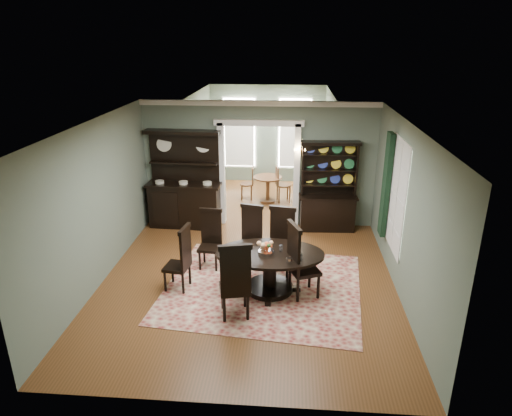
{
  "coord_description": "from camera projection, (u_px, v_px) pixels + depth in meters",
  "views": [
    {
      "loc": [
        0.75,
        -7.48,
        4.39
      ],
      "look_at": [
        0.12,
        0.6,
        1.3
      ],
      "focal_mm": 32.0,
      "sensor_mm": 36.0,
      "label": 1
    }
  ],
  "objects": [
    {
      "name": "room",
      "position": [
        247.0,
        205.0,
        8.06
      ],
      "size": [
        5.51,
        6.01,
        3.01
      ],
      "color": "brown",
      "rests_on": "ground"
    },
    {
      "name": "parlor",
      "position": [
        265.0,
        141.0,
        13.2
      ],
      "size": [
        3.51,
        3.5,
        3.01
      ],
      "color": "brown",
      "rests_on": "ground"
    },
    {
      "name": "doorway_trim",
      "position": [
        259.0,
        160.0,
        10.8
      ],
      "size": [
        2.08,
        0.25,
        2.57
      ],
      "color": "silver",
      "rests_on": "floor"
    },
    {
      "name": "right_window",
      "position": [
        392.0,
        191.0,
        8.68
      ],
      "size": [
        0.15,
        1.47,
        2.12
      ],
      "color": "white",
      "rests_on": "wall_right"
    },
    {
      "name": "wall_sconce",
      "position": [
        300.0,
        151.0,
        10.49
      ],
      "size": [
        0.27,
        0.21,
        0.21
      ],
      "color": "#C87C35",
      "rests_on": "back_wall_right"
    },
    {
      "name": "rug",
      "position": [
        263.0,
        287.0,
        8.46
      ],
      "size": [
        3.84,
        3.48,
        0.01
      ],
      "primitive_type": "cube",
      "rotation": [
        0.0,
        0.0,
        -0.11
      ],
      "color": "maroon",
      "rests_on": "floor"
    },
    {
      "name": "dining_table",
      "position": [
        270.0,
        264.0,
        8.18
      ],
      "size": [
        1.97,
        1.84,
        0.77
      ],
      "rotation": [
        0.0,
        0.0,
        0.02
      ],
      "color": "black",
      "rests_on": "rug"
    },
    {
      "name": "centerpiece",
      "position": [
        266.0,
        250.0,
        8.04
      ],
      "size": [
        1.42,
        0.91,
        0.23
      ],
      "color": "white",
      "rests_on": "dining_table"
    },
    {
      "name": "chair_far_left",
      "position": [
        211.0,
        236.0,
        9.08
      ],
      "size": [
        0.47,
        0.45,
        1.19
      ],
      "rotation": [
        0.0,
        0.0,
        3.06
      ],
      "color": "black",
      "rests_on": "rug"
    },
    {
      "name": "chair_far_mid",
      "position": [
        251.0,
        233.0,
        9.19
      ],
      "size": [
        0.54,
        0.52,
        1.23
      ],
      "rotation": [
        0.0,
        0.0,
        2.91
      ],
      "color": "black",
      "rests_on": "rug"
    },
    {
      "name": "chair_far_right",
      "position": [
        281.0,
        239.0,
        8.75
      ],
      "size": [
        0.58,
        0.55,
        1.35
      ],
      "rotation": [
        0.0,
        0.0,
        2.96
      ],
      "color": "black",
      "rests_on": "rug"
    },
    {
      "name": "chair_end_left",
      "position": [
        182.0,
        257.0,
        8.19
      ],
      "size": [
        0.5,
        0.52,
        1.24
      ],
      "rotation": [
        0.0,
        0.0,
        1.42
      ],
      "color": "black",
      "rests_on": "rug"
    },
    {
      "name": "chair_end_right",
      "position": [
        299.0,
        259.0,
        7.93
      ],
      "size": [
        0.64,
        0.66,
        1.4
      ],
      "rotation": [
        0.0,
        0.0,
        -1.2
      ],
      "color": "black",
      "rests_on": "rug"
    },
    {
      "name": "chair_near",
      "position": [
        235.0,
        280.0,
        7.28
      ],
      "size": [
        0.6,
        0.58,
        1.38
      ],
      "rotation": [
        0.0,
        0.0,
        0.22
      ],
      "color": "black",
      "rests_on": "rug"
    },
    {
      "name": "sideboard",
      "position": [
        185.0,
        194.0,
        10.96
      ],
      "size": [
        1.79,
        0.7,
        2.33
      ],
      "rotation": [
        0.0,
        0.0,
        -0.04
      ],
      "color": "black",
      "rests_on": "floor"
    },
    {
      "name": "welsh_dresser",
      "position": [
        328.0,
        198.0,
        10.77
      ],
      "size": [
        1.39,
        0.57,
        2.13
      ],
      "rotation": [
        0.0,
        0.0,
        0.05
      ],
      "color": "black",
      "rests_on": "floor"
    },
    {
      "name": "parlor_table",
      "position": [
        268.0,
        185.0,
        12.64
      ],
      "size": [
        0.79,
        0.79,
        0.73
      ],
      "color": "#503117",
      "rests_on": "parlor_floor"
    },
    {
      "name": "parlor_chair_left",
      "position": [
        249.0,
        182.0,
        12.86
      ],
      "size": [
        0.39,
        0.39,
        0.92
      ],
      "rotation": [
        0.0,
        0.0,
        1.63
      ],
      "color": "#503117",
      "rests_on": "parlor_floor"
    },
    {
      "name": "parlor_chair_right",
      "position": [
        281.0,
        183.0,
        12.64
      ],
      "size": [
        0.46,
        0.44,
        1.01
      ],
      "rotation": [
        0.0,
        0.0,
        -1.36
      ],
      "color": "#503117",
      "rests_on": "parlor_floor"
    }
  ]
}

